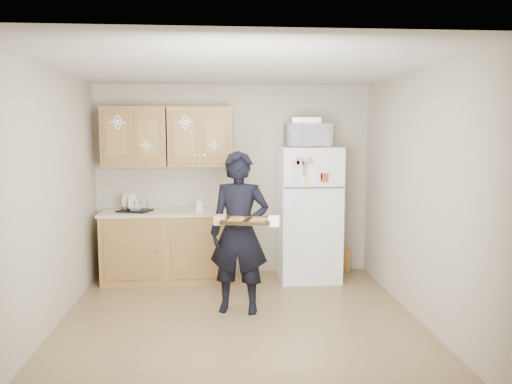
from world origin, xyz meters
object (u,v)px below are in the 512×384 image
refrigerator (309,213)px  microwave (308,135)px  person (239,232)px  dish_rack (135,205)px  baking_tray (247,221)px

refrigerator → microwave: size_ratio=3.23×
person → dish_rack: 1.71m
refrigerator → dish_rack: refrigerator is taller
refrigerator → microwave: 1.00m
dish_rack → refrigerator: bearing=-0.4°
microwave → dish_rack: size_ratio=1.38×
refrigerator → dish_rack: (-2.20, 0.02, 0.13)m
refrigerator → baking_tray: size_ratio=3.59×
refrigerator → person: refrigerator is taller
refrigerator → microwave: bearing=-123.5°
person → dish_rack: bearing=149.4°
baking_tray → microwave: (0.84, 1.39, 0.83)m
baking_tray → dish_rack: 1.96m
baking_tray → refrigerator: bearing=70.7°
refrigerator → baking_tray: 1.69m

